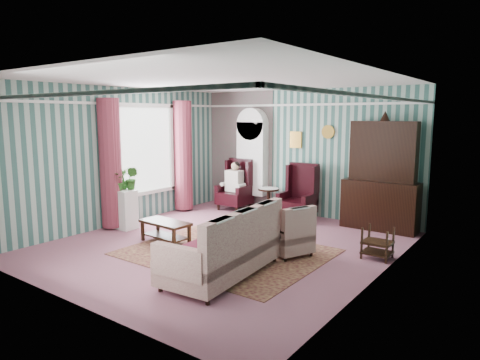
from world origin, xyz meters
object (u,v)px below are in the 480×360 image
Objects in this scene: wingback_right at (297,192)px; plant_stand at (123,209)px; floral_armchair at (289,228)px; sofa at (222,239)px; seated_woman at (234,186)px; nest_table at (378,242)px; dresser_hutch at (382,172)px; wingback_left at (234,185)px; round_side_table at (268,201)px; bookcase at (252,164)px; coffee_table at (165,232)px.

plant_stand is (-2.55, -2.75, -0.22)m from wingback_right.
wingback_right reaches higher than floral_armchair.
floral_armchair is (3.62, 0.50, 0.07)m from plant_stand.
sofa is 1.41m from floral_armchair.
nest_table is at bearing -20.85° from seated_woman.
dresser_hutch is 4.07m from sofa.
wingback_left reaches higher than sofa.
seated_woman is at bearing 74.24° from floral_armchair.
plant_stand is 0.86× the size of floral_armchair.
wingback_right is (1.75, 0.00, 0.00)m from wingback_left.
dresser_hutch is 1.89× the size of wingback_left.
round_side_table is 1.11× the size of nest_table.
bookcase is 4.15× the size of nest_table.
seated_woman is (0.00, 0.00, -0.04)m from wingback_left.
bookcase is 2.27× the size of coffee_table.
round_side_table is at bearing 85.23° from coffee_table.
coffee_table is at bearing -77.79° from seated_woman.
coffee_table is at bearing 130.91° from floral_armchair.
wingback_left is 3.06m from coffee_table.
nest_table is (3.82, -1.94, -0.85)m from bookcase.
wingback_left is at bearing 159.15° from nest_table.
wingback_left is 1.06× the size of seated_woman.
sofa is at bearing -55.38° from seated_woman.
wingback_right is 2.50m from floral_armchair.
wingback_left is at bearing 102.21° from coffee_table.
bookcase is at bearing 153.08° from nest_table.
wingback_right reaches higher than nest_table.
wingback_left is at bearing 73.78° from plant_stand.
wingback_right is at bearing -10.01° from round_side_table.
plant_stand is at bearing 171.72° from coffee_table.
floral_armchair is at bearing -38.62° from seated_woman.
dresser_hutch reaches higher than coffee_table.
bookcase is 2.41× the size of floral_armchair.
seated_woman is (-0.25, -0.39, -0.53)m from bookcase.
wingback_right reaches higher than plant_stand.
coffee_table is at bearing -157.65° from nest_table.
dresser_hutch is 4.37× the size of nest_table.
wingback_right is at bearing 47.16° from plant_stand.
sofa is 2.00m from coffee_table.
sofa reaches higher than floral_armchair.
wingback_left is at bearing -175.59° from dresser_hutch.
coffee_table is at bearing -83.35° from bookcase.
seated_woman is (-1.75, 0.00, -0.04)m from wingback_right.
dresser_hutch is 2.71m from floral_armchair.
plant_stand is 3.65m from floral_armchair.
wingback_left is at bearing 180.00° from wingback_right.
seated_woman is 0.57× the size of sofa.
plant_stand is at bearing -132.84° from wingback_right.
nest_table is 0.58× the size of floral_armchair.
coffee_table is (-1.86, 0.66, -0.34)m from sofa.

